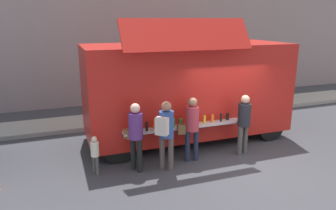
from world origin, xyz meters
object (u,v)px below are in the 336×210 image
object	(u,v)px
customer_mid_with_backpack	(166,129)
customer_rear_waiting	(135,131)
customer_front_ordering	(191,124)
trash_bin	(242,99)
child_near_queue	(95,152)
food_truck_main	(188,89)
customer_extra_browsing	(244,119)

from	to	relation	value
customer_mid_with_backpack	customer_rear_waiting	xyz separation A→B (m)	(-0.72, 0.23, -0.05)
customer_front_ordering	customer_mid_with_backpack	world-z (taller)	customer_mid_with_backpack
trash_bin	customer_rear_waiting	distance (m)	6.95
customer_front_ordering	child_near_queue	world-z (taller)	customer_front_ordering
customer_front_ordering	customer_mid_with_backpack	xyz separation A→B (m)	(-0.83, -0.27, 0.05)
food_truck_main	customer_front_ordering	distance (m)	1.77
customer_rear_waiting	child_near_queue	distance (m)	1.11
food_truck_main	customer_extra_browsing	xyz separation A→B (m)	(0.99, -1.67, -0.62)
trash_bin	customer_rear_waiting	size ratio (longest dim) A/B	0.55
customer_extra_browsing	child_near_queue	size ratio (longest dim) A/B	1.72
customer_mid_with_backpack	customer_extra_browsing	size ratio (longest dim) A/B	1.04
food_truck_main	customer_rear_waiting	xyz separation A→B (m)	(-2.13, -1.61, -0.60)
customer_front_ordering	trash_bin	bearing A→B (deg)	-36.81
customer_mid_with_backpack	customer_front_ordering	bearing A→B (deg)	-29.67
food_truck_main	child_near_queue	distance (m)	3.62
child_near_queue	customer_rear_waiting	bearing A→B (deg)	-32.67
food_truck_main	customer_mid_with_backpack	bearing A→B (deg)	-126.79
child_near_queue	customer_mid_with_backpack	bearing A→B (deg)	-37.15
trash_bin	customer_mid_with_backpack	xyz separation A→B (m)	(-4.99, -4.15, 0.61)
trash_bin	customer_rear_waiting	world-z (taller)	customer_rear_waiting
customer_mid_with_backpack	food_truck_main	bearing A→B (deg)	4.96
food_truck_main	customer_rear_waiting	size ratio (longest dim) A/B	3.55
trash_bin	child_near_queue	distance (m)	7.72
customer_rear_waiting	customer_extra_browsing	size ratio (longest dim) A/B	1.02
food_truck_main	customer_mid_with_backpack	distance (m)	2.38
food_truck_main	customer_rear_waiting	world-z (taller)	food_truck_main
food_truck_main	customer_rear_waiting	bearing A→B (deg)	-142.30
trash_bin	customer_extra_browsing	bearing A→B (deg)	-122.97
customer_front_ordering	customer_extra_browsing	world-z (taller)	customer_front_ordering
customer_front_ordering	customer_rear_waiting	bearing A→B (deg)	101.60
customer_front_ordering	customer_mid_with_backpack	distance (m)	0.87
customer_front_ordering	customer_extra_browsing	distance (m)	1.57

